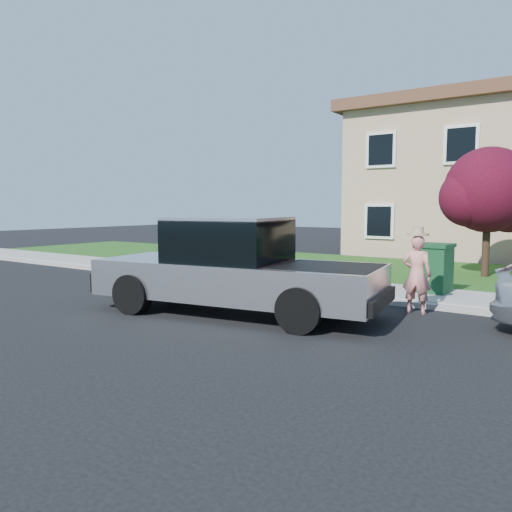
{
  "coord_description": "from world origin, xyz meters",
  "views": [
    {
      "loc": [
        5.69,
        -8.02,
        2.22
      ],
      "look_at": [
        -0.19,
        0.39,
        1.2
      ],
      "focal_mm": 35.0,
      "sensor_mm": 36.0,
      "label": 1
    }
  ],
  "objects_px": {
    "woman": "(417,273)",
    "trash_bin": "(435,268)",
    "ornamental_tree": "(490,194)",
    "pickup_truck": "(235,269)"
  },
  "relations": [
    {
      "from": "woman",
      "to": "ornamental_tree",
      "type": "bearing_deg",
      "value": -96.12
    },
    {
      "from": "ornamental_tree",
      "to": "pickup_truck",
      "type": "bearing_deg",
      "value": -112.22
    },
    {
      "from": "woman",
      "to": "ornamental_tree",
      "type": "xyz_separation_m",
      "value": [
        0.26,
        6.04,
        1.74
      ]
    },
    {
      "from": "pickup_truck",
      "to": "ornamental_tree",
      "type": "relative_size",
      "value": 1.63
    },
    {
      "from": "woman",
      "to": "trash_bin",
      "type": "bearing_deg",
      "value": -88.72
    },
    {
      "from": "woman",
      "to": "trash_bin",
      "type": "distance_m",
      "value": 2.01
    },
    {
      "from": "pickup_truck",
      "to": "ornamental_tree",
      "type": "xyz_separation_m",
      "value": [
        3.35,
        8.2,
        1.66
      ]
    },
    {
      "from": "woman",
      "to": "ornamental_tree",
      "type": "relative_size",
      "value": 0.46
    },
    {
      "from": "woman",
      "to": "trash_bin",
      "type": "xyz_separation_m",
      "value": [
        -0.17,
        2.0,
        -0.11
      ]
    },
    {
      "from": "woman",
      "to": "ornamental_tree",
      "type": "height_order",
      "value": "ornamental_tree"
    }
  ]
}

